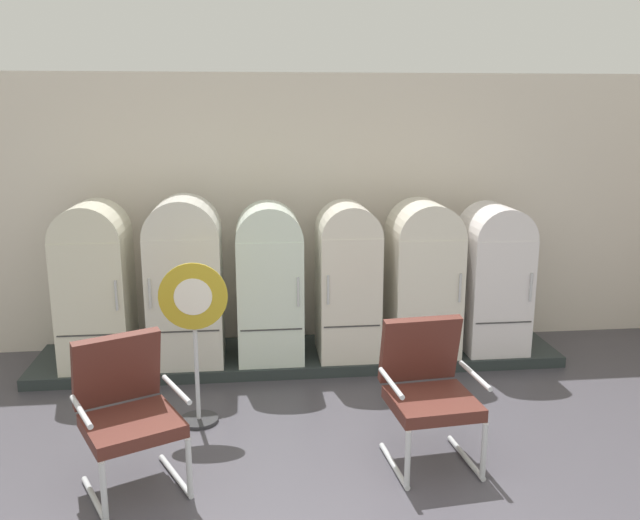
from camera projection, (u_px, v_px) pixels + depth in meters
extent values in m
cube|color=silver|center=(294.00, 212.00, 7.06)|extent=(11.76, 0.12, 2.87)
cube|color=#47443F|center=(293.00, 108.00, 6.81)|extent=(11.76, 0.07, 0.06)
cube|color=#293231|center=(300.00, 356.00, 6.76)|extent=(5.24, 0.95, 0.11)
cube|color=silver|center=(97.00, 301.00, 6.31)|extent=(0.64, 0.69, 1.25)
cylinder|color=silver|center=(91.00, 236.00, 6.17)|extent=(0.64, 0.68, 0.64)
cube|color=#383838|center=(90.00, 335.00, 6.02)|extent=(0.59, 0.01, 0.01)
cylinder|color=silver|center=(116.00, 295.00, 5.95)|extent=(0.02, 0.02, 0.28)
cube|color=silver|center=(186.00, 298.00, 6.37)|extent=(0.70, 0.64, 1.26)
cylinder|color=silver|center=(183.00, 234.00, 6.23)|extent=(0.70, 0.63, 0.70)
cube|color=#383838|center=(184.00, 332.00, 6.11)|extent=(0.64, 0.01, 0.01)
cylinder|color=silver|center=(150.00, 293.00, 5.98)|extent=(0.02, 0.02, 0.28)
cube|color=silver|center=(270.00, 298.00, 6.46)|extent=(0.63, 0.62, 1.22)
cylinder|color=silver|center=(269.00, 237.00, 6.32)|extent=(0.63, 0.61, 0.63)
cube|color=#383838|center=(271.00, 330.00, 6.20)|extent=(0.58, 0.01, 0.01)
cylinder|color=silver|center=(298.00, 292.00, 6.13)|extent=(0.02, 0.02, 0.28)
cube|color=silver|center=(347.00, 294.00, 6.54)|extent=(0.58, 0.64, 1.24)
cylinder|color=silver|center=(348.00, 233.00, 6.40)|extent=(0.58, 0.62, 0.58)
cube|color=#383838|center=(352.00, 326.00, 6.28)|extent=(0.54, 0.01, 0.01)
cylinder|color=silver|center=(328.00, 290.00, 6.16)|extent=(0.02, 0.02, 0.28)
cube|color=silver|center=(422.00, 293.00, 6.65)|extent=(0.66, 0.68, 1.20)
cylinder|color=silver|center=(425.00, 234.00, 6.51)|extent=(0.66, 0.66, 0.66)
cube|color=#383838|center=(431.00, 325.00, 6.37)|extent=(0.61, 0.01, 0.01)
cylinder|color=silver|center=(460.00, 288.00, 6.30)|extent=(0.02, 0.02, 0.28)
cube|color=white|center=(492.00, 292.00, 6.73)|extent=(0.61, 0.68, 1.18)
cylinder|color=white|center=(496.00, 235.00, 6.59)|extent=(0.61, 0.66, 0.61)
cube|color=#383838|center=(504.00, 323.00, 6.45)|extent=(0.56, 0.01, 0.01)
cylinder|color=silver|center=(531.00, 287.00, 6.38)|extent=(0.02, 0.02, 0.28)
cylinder|color=silver|center=(95.00, 500.00, 4.35)|extent=(0.30, 0.56, 0.04)
cylinder|color=silver|center=(104.00, 493.00, 4.07)|extent=(0.05, 0.05, 0.41)
cylinder|color=silver|center=(176.00, 476.00, 4.64)|extent=(0.30, 0.56, 0.04)
cylinder|color=silver|center=(189.00, 467.00, 4.36)|extent=(0.05, 0.05, 0.41)
cube|color=#54271F|center=(132.00, 426.00, 4.39)|extent=(0.77, 0.75, 0.09)
cube|color=#54271F|center=(117.00, 369.00, 4.56)|extent=(0.61, 0.42, 0.52)
cylinder|color=silver|center=(81.00, 411.00, 4.18)|extent=(0.25, 0.46, 0.04)
cylinder|color=silver|center=(176.00, 389.00, 4.51)|extent=(0.25, 0.46, 0.04)
cylinder|color=silver|center=(394.00, 466.00, 4.77)|extent=(0.10, 0.60, 0.04)
cylinder|color=silver|center=(408.00, 459.00, 4.45)|extent=(0.04, 0.04, 0.41)
cylinder|color=silver|center=(466.00, 457.00, 4.88)|extent=(0.10, 0.60, 0.04)
cylinder|color=silver|center=(484.00, 451.00, 4.56)|extent=(0.04, 0.04, 0.41)
cube|color=#54271F|center=(433.00, 403.00, 4.72)|extent=(0.64, 0.60, 0.09)
cube|color=#54271F|center=(420.00, 349.00, 4.93)|extent=(0.61, 0.23, 0.52)
cylinder|color=silver|center=(391.00, 383.00, 4.61)|extent=(0.08, 0.49, 0.04)
cylinder|color=silver|center=(475.00, 375.00, 4.74)|extent=(0.08, 0.49, 0.04)
cylinder|color=#2D2D30|center=(199.00, 420.00, 5.47)|extent=(0.32, 0.32, 0.03)
cylinder|color=silver|center=(196.00, 358.00, 5.34)|extent=(0.04, 0.04, 1.06)
cylinder|color=gold|center=(193.00, 296.00, 5.20)|extent=(0.54, 0.02, 0.54)
cylinder|color=white|center=(193.00, 297.00, 5.18)|extent=(0.30, 0.00, 0.30)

